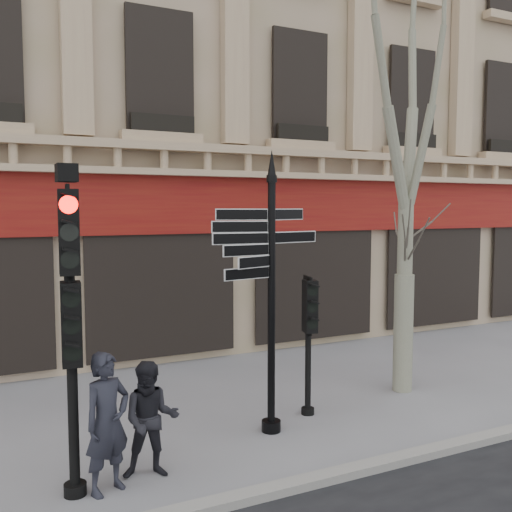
{
  "coord_description": "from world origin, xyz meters",
  "views": [
    {
      "loc": [
        -3.68,
        -7.35,
        3.52
      ],
      "look_at": [
        0.22,
        0.6,
        2.78
      ],
      "focal_mm": 40.0,
      "sensor_mm": 36.0,
      "label": 1
    }
  ],
  "objects_px": {
    "traffic_signal_main": "(70,290)",
    "plane_tree": "(409,67)",
    "fingerpost": "(272,244)",
    "pedestrian_b": "(151,420)",
    "pedestrian_a": "(107,422)",
    "traffic_signal_secondary": "(308,321)"
  },
  "relations": [
    {
      "from": "pedestrian_b",
      "to": "plane_tree",
      "type": "bearing_deg",
      "value": 30.87
    },
    {
      "from": "plane_tree",
      "to": "pedestrian_b",
      "type": "xyz_separation_m",
      "value": [
        -5.35,
        -1.34,
        -5.36
      ]
    },
    {
      "from": "traffic_signal_secondary",
      "to": "pedestrian_b",
      "type": "bearing_deg",
      "value": -147.46
    },
    {
      "from": "traffic_signal_secondary",
      "to": "pedestrian_a",
      "type": "height_order",
      "value": "traffic_signal_secondary"
    },
    {
      "from": "fingerpost",
      "to": "pedestrian_b",
      "type": "bearing_deg",
      "value": -162.02
    },
    {
      "from": "traffic_signal_main",
      "to": "plane_tree",
      "type": "relative_size",
      "value": 0.46
    },
    {
      "from": "pedestrian_a",
      "to": "fingerpost",
      "type": "bearing_deg",
      "value": -8.46
    },
    {
      "from": "traffic_signal_main",
      "to": "pedestrian_b",
      "type": "height_order",
      "value": "traffic_signal_main"
    },
    {
      "from": "traffic_signal_secondary",
      "to": "pedestrian_b",
      "type": "xyz_separation_m",
      "value": [
        -3.03,
        -1.04,
        -0.85
      ]
    },
    {
      "from": "pedestrian_a",
      "to": "traffic_signal_main",
      "type": "bearing_deg",
      "value": 142.58
    },
    {
      "from": "pedestrian_b",
      "to": "pedestrian_a",
      "type": "bearing_deg",
      "value": -148.85
    },
    {
      "from": "traffic_signal_main",
      "to": "pedestrian_a",
      "type": "height_order",
      "value": "traffic_signal_main"
    },
    {
      "from": "traffic_signal_main",
      "to": "traffic_signal_secondary",
      "type": "relative_size",
      "value": 1.74
    },
    {
      "from": "plane_tree",
      "to": "pedestrian_a",
      "type": "xyz_separation_m",
      "value": [
        -5.94,
        -1.49,
        -5.25
      ]
    },
    {
      "from": "traffic_signal_secondary",
      "to": "traffic_signal_main",
      "type": "bearing_deg",
      "value": -151.0
    },
    {
      "from": "fingerpost",
      "to": "pedestrian_b",
      "type": "relative_size",
      "value": 2.87
    },
    {
      "from": "fingerpost",
      "to": "plane_tree",
      "type": "height_order",
      "value": "plane_tree"
    },
    {
      "from": "traffic_signal_main",
      "to": "plane_tree",
      "type": "height_order",
      "value": "plane_tree"
    },
    {
      "from": "fingerpost",
      "to": "plane_tree",
      "type": "bearing_deg",
      "value": 12.77
    },
    {
      "from": "traffic_signal_main",
      "to": "plane_tree",
      "type": "bearing_deg",
      "value": 18.79
    },
    {
      "from": "traffic_signal_secondary",
      "to": "pedestrian_a",
      "type": "bearing_deg",
      "value": -148.2
    },
    {
      "from": "fingerpost",
      "to": "pedestrian_b",
      "type": "distance_m",
      "value": 3.12
    }
  ]
}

